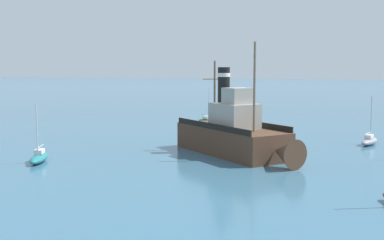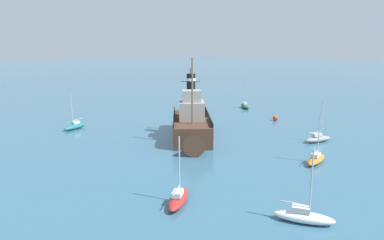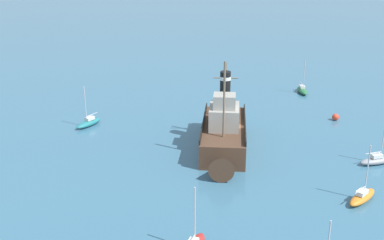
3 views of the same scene
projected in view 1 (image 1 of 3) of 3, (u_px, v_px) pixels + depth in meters
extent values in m
plane|color=#38667F|center=(236.00, 154.00, 43.57)|extent=(600.00, 600.00, 0.00)
cube|color=#4C3323|center=(231.00, 141.00, 43.42)|extent=(11.94, 11.20, 2.40)
cone|color=#4C3323|center=(285.00, 153.00, 37.27)|extent=(3.35, 3.35, 2.35)
cube|color=#9E998E|center=(234.00, 116.00, 42.74)|extent=(4.99, 4.89, 2.20)
cube|color=#9E998E|center=(238.00, 96.00, 42.12)|extent=(2.95, 2.97, 1.40)
cylinder|color=black|center=(224.00, 85.00, 43.90)|extent=(1.10, 1.10, 3.20)
cylinder|color=silver|center=(224.00, 75.00, 43.80)|extent=(1.16, 1.16, 0.35)
cylinder|color=#75604C|center=(254.00, 87.00, 40.06)|extent=(0.20, 0.20, 7.50)
cylinder|color=#75604C|center=(215.00, 93.00, 45.27)|extent=(0.20, 0.20, 6.00)
cylinder|color=#75604C|center=(215.00, 79.00, 45.13)|extent=(1.80, 2.04, 0.12)
cube|color=black|center=(250.00, 123.00, 44.36)|extent=(8.68, 7.58, 0.50)
cube|color=black|center=(211.00, 126.00, 42.16)|extent=(8.68, 7.58, 0.50)
ellipsoid|color=#286B3D|center=(208.00, 121.00, 66.64)|extent=(3.76, 3.04, 0.70)
cube|color=silver|center=(207.00, 117.00, 66.74)|extent=(1.27, 1.15, 0.36)
cylinder|color=#B7B7BC|center=(209.00, 104.00, 66.14)|extent=(0.10, 0.10, 4.20)
cylinder|color=#B7B7BC|center=(205.00, 115.00, 67.02)|extent=(1.54, 1.07, 0.08)
ellipsoid|color=gray|center=(369.00, 141.00, 48.51)|extent=(2.23, 3.95, 0.70)
cube|color=silver|center=(369.00, 136.00, 48.30)|extent=(0.95, 1.24, 0.36)
cylinder|color=#B7B7BC|center=(371.00, 117.00, 48.49)|extent=(0.10, 0.10, 4.20)
cylinder|color=#B7B7BC|center=(368.00, 133.00, 47.94)|extent=(0.64, 1.73, 0.08)
ellipsoid|color=#23757A|center=(39.00, 158.00, 39.43)|extent=(2.38, 3.94, 0.70)
cube|color=silver|center=(39.00, 152.00, 39.57)|extent=(0.99, 1.26, 0.36)
cylinder|color=#B7B7BC|center=(37.00, 129.00, 38.87)|extent=(0.10, 0.10, 4.20)
cylinder|color=#B7B7BC|center=(40.00, 146.00, 39.93)|extent=(0.72, 1.71, 0.08)
sphere|color=red|center=(276.00, 129.00, 58.19)|extent=(0.83, 0.83, 0.83)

